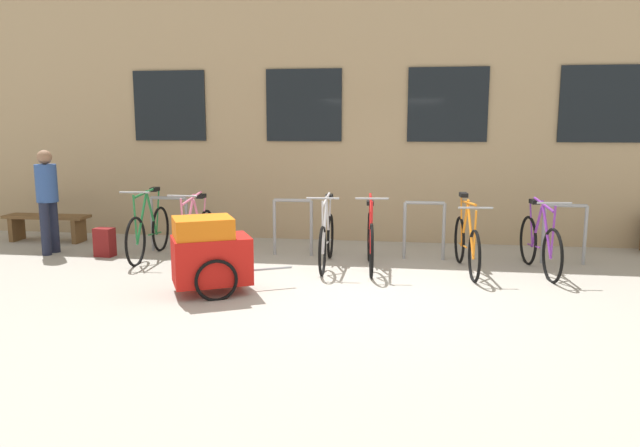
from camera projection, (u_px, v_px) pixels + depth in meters
ground_plane at (357, 291)px, 7.30m from camera, size 42.00×42.00×0.00m
storefront_building at (383, 112)px, 12.99m from camera, size 28.00×6.08×4.55m
bike_rack at (357, 223)px, 9.09m from camera, size 6.63×0.05×0.88m
bicycle_silver at (327, 239)px, 8.60m from camera, size 0.44×1.76×1.07m
bicycle_purple at (540, 244)px, 8.20m from camera, size 0.44×1.73×1.05m
bicycle_pink at (195, 234)px, 9.01m from camera, size 0.44×1.70×1.04m
bicycle_red at (370, 240)px, 8.45m from camera, size 0.44×1.72×1.08m
bicycle_orange at (467, 243)px, 8.28m from camera, size 0.44×1.78×1.07m
bicycle_green at (149, 231)px, 9.11m from camera, size 0.44×1.77×1.08m
bike_trailer at (210, 253)px, 7.17m from camera, size 1.43×0.94×0.95m
wooden_bench at (47, 222)px, 10.35m from camera, size 1.46×0.40×0.46m
person_by_bench at (47, 195)px, 9.27m from camera, size 0.32×0.36×1.62m
backpack at (105, 242)px, 9.20m from camera, size 0.30×0.23×0.44m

